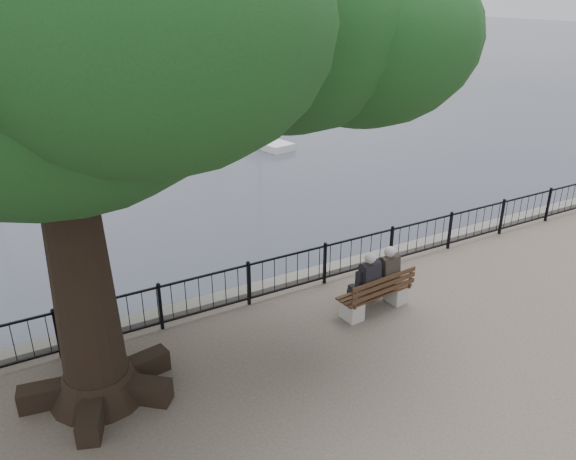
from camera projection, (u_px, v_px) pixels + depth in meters
harbor at (278, 302)px, 13.63m from camera, size 260.00×260.00×1.20m
railing at (288, 272)px, 12.81m from camera, size 22.06×0.06×1.00m
bench at (376, 297)px, 12.20m from camera, size 1.82×0.68×0.94m
person_left at (364, 285)px, 12.00m from camera, size 0.45×0.76×1.49m
person_right at (383, 278)px, 12.28m from camera, size 0.45×0.76×1.49m
tree at (104, 12)px, 7.84m from camera, size 11.55×8.06×9.43m
lion_monument at (53, 53)px, 51.44m from camera, size 5.68×5.68×8.46m
sailboat_c at (257, 138)px, 29.38m from camera, size 2.15×4.85×9.04m
sailboat_d at (215, 110)px, 36.45m from camera, size 1.30×4.62×7.69m
sailboat_f at (75, 103)px, 38.09m from camera, size 4.06×6.35×12.57m
sailboat_g at (201, 87)px, 44.57m from camera, size 2.15×5.95×11.31m
far_shore at (186, 14)px, 84.92m from camera, size 30.00×8.60×9.18m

